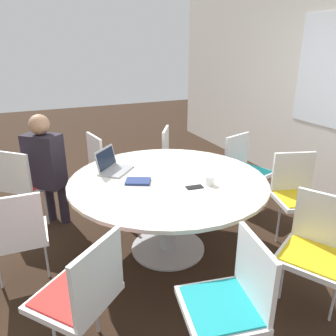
{
  "coord_description": "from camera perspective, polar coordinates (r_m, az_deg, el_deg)",
  "views": [
    {
      "loc": [
        2.44,
        -1.1,
        1.85
      ],
      "look_at": [
        0.0,
        0.0,
        0.83
      ],
      "focal_mm": 35.0,
      "sensor_mm": 36.0,
      "label": 1
    }
  ],
  "objects": [
    {
      "name": "spiral_notebook",
      "position": [
        2.83,
        -5.25,
        -2.31
      ],
      "size": [
        0.23,
        0.25,
        0.02
      ],
      "color": "navy",
      "rests_on": "conference_table"
    },
    {
      "name": "coffee_cup",
      "position": [
        2.78,
        7.28,
        -2.19
      ],
      "size": [
        0.07,
        0.07,
        0.08
      ],
      "color": "white",
      "rests_on": "conference_table"
    },
    {
      "name": "ground_plane",
      "position": [
        3.25,
        0.0,
        -13.81
      ],
      "size": [
        16.0,
        16.0,
        0.0
      ],
      "primitive_type": "plane",
      "color": "black"
    },
    {
      "name": "chair_8",
      "position": [
        4.0,
        -10.76,
        1.04
      ],
      "size": [
        0.5,
        0.48,
        0.87
      ],
      "rotation": [
        0.0,
        0.0,
        12.72
      ],
      "color": "white",
      "rests_on": "ground_plane"
    },
    {
      "name": "conference_table",
      "position": [
        2.95,
        0.0,
        -3.94
      ],
      "size": [
        1.75,
        1.75,
        0.73
      ],
      "color": "#B7B7BC",
      "rests_on": "ground_plane"
    },
    {
      "name": "chair_7",
      "position": [
        4.16,
        1.31,
        2.18
      ],
      "size": [
        0.59,
        0.59,
        0.87
      ],
      "rotation": [
        0.0,
        0.0,
        12.02
      ],
      "color": "white",
      "rests_on": "ground_plane"
    },
    {
      "name": "chair_3",
      "position": [
        2.01,
        11.05,
        -21.13
      ],
      "size": [
        0.51,
        0.5,
        0.87
      ],
      "rotation": [
        0.0,
        0.0,
        9.24
      ],
      "color": "white",
      "rests_on": "ground_plane"
    },
    {
      "name": "cell_phone",
      "position": [
        2.73,
        4.63,
        -3.34
      ],
      "size": [
        0.08,
        0.15,
        0.01
      ],
      "color": "black",
      "rests_on": "conference_table"
    },
    {
      "name": "laptop",
      "position": [
        3.1,
        -9.76,
        0.42
      ],
      "size": [
        0.4,
        0.39,
        0.21
      ],
      "rotation": [
        0.0,
        0.0,
        2.38
      ],
      "color": "#99999E",
      "rests_on": "conference_table"
    },
    {
      "name": "chair_1",
      "position": [
        2.77,
        -24.95,
        -10.02
      ],
      "size": [
        0.44,
        0.46,
        0.87
      ],
      "rotation": [
        0.0,
        0.0,
        7.82
      ],
      "color": "white",
      "rests_on": "ground_plane"
    },
    {
      "name": "chair_6",
      "position": [
        3.92,
        13.23,
        0.41
      ],
      "size": [
        0.53,
        0.55,
        0.87
      ],
      "rotation": [
        0.0,
        0.0,
        11.31
      ],
      "color": "white",
      "rests_on": "ground_plane"
    },
    {
      "name": "person_0",
      "position": [
        3.56,
        -20.52,
        0.82
      ],
      "size": [
        0.41,
        0.41,
        1.22
      ],
      "rotation": [
        0.0,
        0.0,
        7.09
      ],
      "color": "#231E28",
      "rests_on": "ground_plane"
    },
    {
      "name": "chair_0",
      "position": [
        3.72,
        -23.81,
        -1.98
      ],
      "size": [
        0.61,
        0.61,
        0.87
      ],
      "rotation": [
        0.0,
        0.0,
        7.09
      ],
      "color": "white",
      "rests_on": "ground_plane"
    },
    {
      "name": "chair_4",
      "position": [
        2.59,
        24.45,
        -12.14
      ],
      "size": [
        0.59,
        0.58,
        0.87
      ],
      "rotation": [
        0.0,
        0.0,
        9.92
      ],
      "color": "white",
      "rests_on": "ground_plane"
    },
    {
      "name": "chair_2",
      "position": [
        2.07,
        -14.73,
        -19.94
      ],
      "size": [
        0.6,
        0.61,
        0.87
      ],
      "rotation": [
        0.0,
        0.0,
        8.55
      ],
      "color": "white",
      "rests_on": "ground_plane"
    },
    {
      "name": "chair_5",
      "position": [
        3.41,
        21.57,
        -3.65
      ],
      "size": [
        0.53,
        0.55,
        0.87
      ],
      "rotation": [
        0.0,
        0.0,
        10.68
      ],
      "color": "white",
      "rests_on": "ground_plane"
    }
  ]
}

